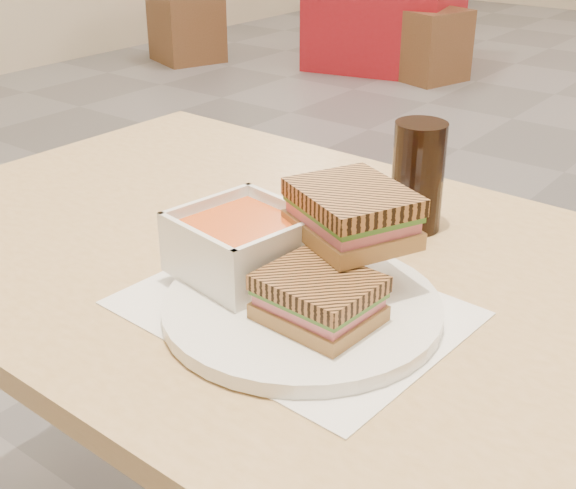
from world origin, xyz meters
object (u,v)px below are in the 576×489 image
Objects in this scene: panini_lower at (319,298)px; bg_chair_0l at (187,27)px; main_table at (316,347)px; bg_chair_0r at (429,45)px; plate at (302,307)px; soup_bowl at (243,246)px; bg_table_0 at (388,5)px; cola_glass at (418,177)px.

panini_lower is 0.22× the size of bg_chair_0l.
bg_chair_0r is at bearing 115.72° from main_table.
main_table is 4.08m from bg_chair_0r.
plate is at bearing -43.64° from bg_chair_0l.
bg_chair_0l is at bearing 135.69° from soup_bowl.
bg_chair_0r is at bearing 115.76° from plate.
panini_lower is at bearing -60.19° from bg_table_0.
soup_bowl reaches higher than bg_table_0.
soup_bowl is 0.26m from cola_glass.
cola_glass is 0.27× the size of bg_chair_0l.
bg_chair_0l is at bearing 136.48° from panini_lower.
bg_chair_0r is (-1.72, 3.74, -0.58)m from soup_bowl.
soup_bowl is 0.14× the size of bg_table_0.
plate is at bearing 151.14° from panini_lower.
cola_glass is (0.08, 0.25, 0.02)m from soup_bowl.
panini_lower reaches higher than plate.
plate is at bearing -86.62° from cola_glass.
panini_lower is (0.09, -0.12, 0.16)m from main_table.
soup_bowl is at bearing -44.31° from bg_chair_0l.
soup_bowl reaches higher than bg_chair_0l.
plate reaches higher than main_table.
cola_glass is 4.34m from bg_table_0.
panini_lower reaches higher than main_table.
cola_glass is at bearing 73.23° from soup_bowl.
plate is at bearing -60.44° from bg_table_0.
bg_chair_0r is at bearing 114.69° from soup_bowl.
bg_chair_0l is (-3.41, 3.23, -0.56)m from panini_lower.
cola_glass reaches higher than bg_chair_0r.
plate is at bearing -8.30° from soup_bowl.
cola_glass is 0.13× the size of bg_table_0.
plate is 4.69m from bg_chair_0l.
plate is 0.62× the size of bg_chair_0r.
cola_glass reaches higher than panini_lower.
bg_table_0 is at bearing 33.41° from bg_chair_0l.
panini_lower reaches higher than bg_chair_0r.
main_table is at bearing -43.18° from bg_chair_0l.
bg_chair_0l is (-3.28, 3.20, -0.57)m from soup_bowl.
panini_lower is 0.24× the size of bg_chair_0r.
bg_chair_0r is at bearing 117.23° from cola_glass.
cola_glass reaches higher than main_table.
soup_bowl reaches higher than bg_chair_0r.
main_table is 10.58× the size of panini_lower.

